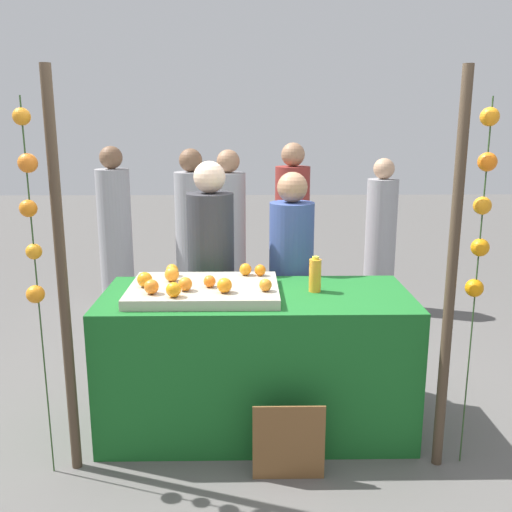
{
  "coord_description": "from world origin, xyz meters",
  "views": [
    {
      "loc": [
        -0.06,
        -3.31,
        1.89
      ],
      "look_at": [
        0.0,
        0.15,
        1.08
      ],
      "focal_mm": 39.87,
      "sensor_mm": 36.0,
      "label": 1
    }
  ],
  "objects": [
    {
      "name": "orange_tray",
      "position": [
        -0.32,
        -0.02,
        0.91
      ],
      "size": [
        0.89,
        0.63,
        0.06
      ],
      "primitive_type": "cube",
      "color": "#B2AD99",
      "rests_on": "stall_counter"
    },
    {
      "name": "stall_counter",
      "position": [
        0.0,
        0.0,
        0.44
      ],
      "size": [
        1.88,
        0.81,
        0.88
      ],
      "primitive_type": "cube",
      "color": "#196023",
      "rests_on": "ground_plane"
    },
    {
      "name": "orange_8",
      "position": [
        -0.19,
        -0.17,
        0.98
      ],
      "size": [
        0.09,
        0.09,
        0.09
      ],
      "primitive_type": "sphere",
      "color": "orange",
      "rests_on": "orange_tray"
    },
    {
      "name": "crowd_person_4",
      "position": [
        -0.59,
        2.18,
        0.77
      ],
      "size": [
        0.33,
        0.33,
        1.66
      ],
      "color": "#99999E",
      "rests_on": "ground_plane"
    },
    {
      "name": "orange_1",
      "position": [
        -0.47,
        -0.25,
        0.98
      ],
      "size": [
        0.09,
        0.09,
        0.09
      ],
      "primitive_type": "sphere",
      "color": "orange",
      "rests_on": "orange_tray"
    },
    {
      "name": "crowd_person_1",
      "position": [
        1.31,
        2.35,
        0.72
      ],
      "size": [
        0.31,
        0.31,
        1.55
      ],
      "color": "#99999E",
      "rests_on": "ground_plane"
    },
    {
      "name": "orange_4",
      "position": [
        -0.07,
        0.21,
        0.98
      ],
      "size": [
        0.08,
        0.08,
        0.08
      ],
      "primitive_type": "sphere",
      "color": "orange",
      "rests_on": "orange_tray"
    },
    {
      "name": "canopy_post_right",
      "position": [
        1.02,
        -0.44,
        1.09
      ],
      "size": [
        0.06,
        0.06,
        2.17
      ],
      "primitive_type": "cylinder",
      "color": "#473828",
      "rests_on": "ground_plane"
    },
    {
      "name": "garland_strand_right",
      "position": [
        1.16,
        -0.42,
        1.46
      ],
      "size": [
        0.11,
        0.11,
        2.02
      ],
      "color": "#2D4C23",
      "rests_on": "ground_plane"
    },
    {
      "name": "crowd_person_2",
      "position": [
        -1.39,
        2.37,
        0.78
      ],
      "size": [
        0.34,
        0.34,
        1.67
      ],
      "color": "#99999E",
      "rests_on": "ground_plane"
    },
    {
      "name": "vendor_right",
      "position": [
        0.26,
        0.6,
        0.73
      ],
      "size": [
        0.31,
        0.31,
        1.56
      ],
      "color": "#384C8C",
      "rests_on": "ground_plane"
    },
    {
      "name": "orange_6",
      "position": [
        -0.28,
        -0.06,
        0.97
      ],
      "size": [
        0.07,
        0.07,
        0.07
      ],
      "primitive_type": "sphere",
      "color": "orange",
      "rests_on": "orange_tray"
    },
    {
      "name": "vendor_left",
      "position": [
        -0.31,
        0.61,
        0.76
      ],
      "size": [
        0.33,
        0.33,
        1.64
      ],
      "color": "#333338",
      "rests_on": "ground_plane"
    },
    {
      "name": "orange_3",
      "position": [
        -0.42,
        -0.13,
        0.98
      ],
      "size": [
        0.08,
        0.08,
        0.08
      ],
      "primitive_type": "sphere",
      "color": "orange",
      "rests_on": "orange_tray"
    },
    {
      "name": "crowd_person_0",
      "position": [
        0.39,
        2.26,
        0.79
      ],
      "size": [
        0.34,
        0.34,
        1.71
      ],
      "color": "maroon",
      "rests_on": "ground_plane"
    },
    {
      "name": "crowd_person_3",
      "position": [
        -0.23,
        2.18,
        0.77
      ],
      "size": [
        0.33,
        0.33,
        1.65
      ],
      "color": "#99999E",
      "rests_on": "ground_plane"
    },
    {
      "name": "orange_10",
      "position": [
        0.03,
        0.2,
        0.97
      ],
      "size": [
        0.07,
        0.07,
        0.07
      ],
      "primitive_type": "sphere",
      "color": "orange",
      "rests_on": "orange_tray"
    },
    {
      "name": "orange_0",
      "position": [
        -0.53,
        0.2,
        0.98
      ],
      "size": [
        0.08,
        0.08,
        0.08
      ],
      "primitive_type": "sphere",
      "color": "orange",
      "rests_on": "orange_tray"
    },
    {
      "name": "orange_5",
      "position": [
        -0.6,
        -0.19,
        0.98
      ],
      "size": [
        0.08,
        0.08,
        0.08
      ],
      "primitive_type": "sphere",
      "color": "orange",
      "rests_on": "orange_tray"
    },
    {
      "name": "orange_7",
      "position": [
        0.05,
        -0.15,
        0.97
      ],
      "size": [
        0.07,
        0.07,
        0.07
      ],
      "primitive_type": "sphere",
      "color": "orange",
      "rests_on": "orange_tray"
    },
    {
      "name": "orange_2",
      "position": [
        -0.52,
        0.07,
        0.98
      ],
      "size": [
        0.09,
        0.09,
        0.09
      ],
      "primitive_type": "sphere",
      "color": "orange",
      "rests_on": "orange_tray"
    },
    {
      "name": "garland_strand_left",
      "position": [
        -1.14,
        -0.49,
        1.46
      ],
      "size": [
        0.11,
        0.11,
        2.02
      ],
      "color": "#2D4C23",
      "rests_on": "ground_plane"
    },
    {
      "name": "chalkboard_sign",
      "position": [
        0.16,
        -0.57,
        0.21
      ],
      "size": [
        0.39,
        0.03,
        0.44
      ],
      "color": "brown",
      "rests_on": "ground_plane"
    },
    {
      "name": "ground_plane",
      "position": [
        0.0,
        0.0,
        0.0
      ],
      "size": [
        24.0,
        24.0,
        0.0
      ],
      "primitive_type": "plane",
      "color": "#565451"
    },
    {
      "name": "juice_bottle",
      "position": [
        0.36,
        0.04,
        0.98
      ],
      "size": [
        0.07,
        0.07,
        0.22
      ],
      "color": "orange",
      "rests_on": "stall_counter"
    },
    {
      "name": "orange_9",
      "position": [
        -0.67,
        -0.05,
        0.98
      ],
      "size": [
        0.09,
        0.09,
        0.09
      ],
      "primitive_type": "sphere",
      "color": "orange",
      "rests_on": "orange_tray"
    },
    {
      "name": "canopy_post_left",
      "position": [
        -1.02,
        -0.44,
        1.09
      ],
      "size": [
        0.06,
        0.06,
        2.17
      ],
      "primitive_type": "cylinder",
      "color": "#473828",
      "rests_on": "ground_plane"
    }
  ]
}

